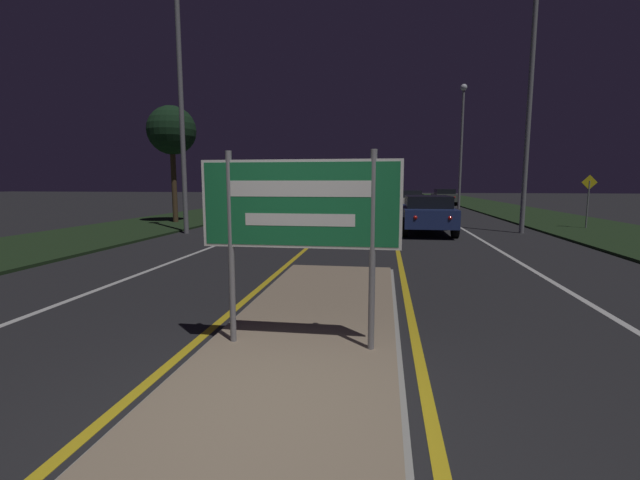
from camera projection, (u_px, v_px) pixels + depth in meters
name	position (u px, v px, depth m)	size (l,w,h in m)	color
ground_plane	(261.00, 433.00, 3.31)	(160.00, 160.00, 0.00)	#232326
median_island	(301.00, 349.00, 4.87)	(2.27, 9.43, 0.10)	#999993
verge_left	(199.00, 216.00, 24.30)	(5.00, 100.00, 0.08)	#1E3319
verge_right	(556.00, 220.00, 21.52)	(5.00, 100.00, 0.08)	#1E3319
centre_line_yellow_left	(349.00, 212.00, 28.01)	(0.12, 70.00, 0.01)	gold
centre_line_yellow_right	(390.00, 213.00, 27.62)	(0.12, 70.00, 0.01)	gold
lane_line_white_left	(306.00, 212.00, 28.43)	(0.12, 70.00, 0.01)	silver
lane_line_white_right	(436.00, 213.00, 27.20)	(0.12, 70.00, 0.01)	silver
edge_line_white_left	(263.00, 211.00, 28.87)	(0.10, 70.00, 0.01)	silver
edge_line_white_right	(485.00, 214.00, 26.76)	(0.10, 70.00, 0.01)	silver
highway_sign	(300.00, 212.00, 4.65)	(2.21, 0.07, 2.18)	gray
streetlight_left_near	(180.00, 73.00, 15.56)	(0.50, 0.50, 9.38)	gray
streetlight_right_near	(534.00, 25.00, 15.43)	(0.61, 0.61, 11.24)	gray
streetlight_right_far	(462.00, 133.00, 31.13)	(0.47, 0.47, 8.95)	gray
car_receding_0	(427.00, 213.00, 16.24)	(1.96, 4.25, 1.44)	navy
car_receding_1	(408.00, 200.00, 27.99)	(1.92, 4.78, 1.44)	silver
car_receding_2	(444.00, 196.00, 37.32)	(1.87, 4.71, 1.37)	#4C514C
car_approaching_0	(300.00, 212.00, 18.04)	(1.86, 4.21, 1.34)	black
warning_sign	(588.00, 196.00, 17.40)	(0.60, 0.06, 2.16)	gray
roadside_palm_left	(172.00, 131.00, 19.67)	(2.21, 2.21, 5.35)	#4C3823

